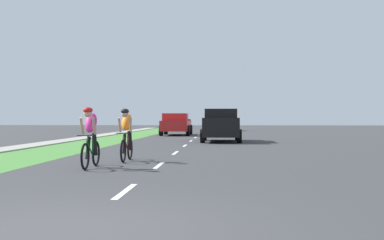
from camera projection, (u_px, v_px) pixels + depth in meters
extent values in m
plane|color=#38383A|center=(189.00, 142.00, 25.46)|extent=(120.00, 120.00, 0.00)
cube|color=#478438|center=(98.00, 142.00, 25.76)|extent=(2.98, 70.00, 0.01)
cube|color=#9E998E|center=(59.00, 142.00, 25.89)|extent=(1.27, 70.00, 0.10)
cube|color=white|center=(125.00, 191.00, 8.49)|extent=(0.12, 1.80, 0.01)
cube|color=white|center=(159.00, 165.00, 13.15)|extent=(0.12, 1.80, 0.01)
cube|color=white|center=(175.00, 153.00, 17.81)|extent=(0.12, 1.80, 0.01)
cube|color=white|center=(185.00, 146.00, 22.47)|extent=(0.12, 1.80, 0.01)
cube|color=white|center=(191.00, 141.00, 27.13)|extent=(0.12, 1.80, 0.01)
cube|color=white|center=(195.00, 137.00, 31.78)|extent=(0.12, 1.80, 0.01)
cube|color=white|center=(199.00, 135.00, 36.44)|extent=(0.12, 1.80, 0.01)
cube|color=white|center=(201.00, 133.00, 41.10)|extent=(0.12, 1.80, 0.01)
cube|color=white|center=(203.00, 132.00, 45.76)|extent=(0.12, 1.80, 0.01)
cube|color=white|center=(205.00, 130.00, 50.42)|extent=(0.12, 1.80, 0.01)
cube|color=white|center=(206.00, 129.00, 55.08)|extent=(0.12, 1.80, 0.01)
torus|color=black|center=(96.00, 153.00, 12.98)|extent=(0.06, 0.68, 0.68)
torus|color=black|center=(85.00, 156.00, 11.94)|extent=(0.06, 0.68, 0.68)
cylinder|color=#194C2D|center=(90.00, 148.00, 12.36)|extent=(0.04, 0.59, 0.43)
cylinder|color=#194C2D|center=(93.00, 144.00, 12.64)|extent=(0.04, 0.04, 0.55)
cylinder|color=#194C2D|center=(90.00, 135.00, 12.41)|extent=(0.03, 0.55, 0.03)
cylinder|color=black|center=(85.00, 136.00, 11.96)|extent=(0.42, 0.02, 0.02)
ellipsoid|color=#CC2D8C|center=(91.00, 123.00, 12.48)|extent=(0.30, 0.54, 0.63)
sphere|color=tan|center=(88.00, 113.00, 12.20)|extent=(0.20, 0.20, 0.20)
ellipsoid|color=red|center=(88.00, 110.00, 12.20)|extent=(0.24, 0.28, 0.16)
cylinder|color=tan|center=(82.00, 126.00, 12.21)|extent=(0.07, 0.26, 0.45)
cylinder|color=tan|center=(94.00, 126.00, 12.19)|extent=(0.07, 0.26, 0.45)
cylinder|color=black|center=(88.00, 148.00, 12.57)|extent=(0.10, 0.30, 0.60)
cylinder|color=black|center=(95.00, 144.00, 12.51)|extent=(0.10, 0.25, 0.61)
torus|color=black|center=(130.00, 149.00, 14.95)|extent=(0.06, 0.68, 0.68)
torus|color=black|center=(123.00, 151.00, 13.91)|extent=(0.06, 0.68, 0.68)
cylinder|color=maroon|center=(126.00, 144.00, 14.33)|extent=(0.04, 0.59, 0.43)
cylinder|color=maroon|center=(128.00, 140.00, 14.61)|extent=(0.04, 0.04, 0.55)
cylinder|color=maroon|center=(126.00, 133.00, 14.38)|extent=(0.03, 0.55, 0.03)
cylinder|color=black|center=(123.00, 133.00, 13.93)|extent=(0.42, 0.02, 0.02)
ellipsoid|color=orange|center=(127.00, 122.00, 14.44)|extent=(0.30, 0.54, 0.63)
sphere|color=tan|center=(125.00, 114.00, 14.16)|extent=(0.20, 0.20, 0.20)
ellipsoid|color=black|center=(125.00, 111.00, 14.16)|extent=(0.24, 0.28, 0.16)
cylinder|color=tan|center=(120.00, 125.00, 14.18)|extent=(0.07, 0.26, 0.45)
cylinder|color=tan|center=(130.00, 125.00, 14.16)|extent=(0.07, 0.26, 0.45)
cylinder|color=black|center=(124.00, 144.00, 14.53)|extent=(0.10, 0.30, 0.60)
cylinder|color=black|center=(130.00, 140.00, 14.47)|extent=(0.10, 0.25, 0.61)
cube|color=black|center=(221.00, 127.00, 26.35)|extent=(1.90, 4.70, 1.00)
cube|color=black|center=(221.00, 114.00, 26.55)|extent=(1.71, 2.91, 0.52)
cube|color=#1E2833|center=(221.00, 116.00, 25.30)|extent=(1.56, 0.08, 0.44)
cylinder|color=black|center=(203.00, 136.00, 25.01)|extent=(0.25, 0.72, 0.72)
cylinder|color=black|center=(239.00, 136.00, 24.89)|extent=(0.25, 0.72, 0.72)
cylinder|color=black|center=(205.00, 134.00, 27.82)|extent=(0.25, 0.72, 0.72)
cylinder|color=black|center=(237.00, 134.00, 27.71)|extent=(0.25, 0.72, 0.72)
cube|color=red|center=(176.00, 126.00, 36.33)|extent=(1.96, 5.10, 0.76)
cube|color=red|center=(175.00, 118.00, 35.56)|extent=(1.80, 1.78, 0.64)
cube|color=#1E2833|center=(175.00, 118.00, 34.85)|extent=(1.67, 0.08, 0.52)
cube|color=red|center=(166.00, 122.00, 37.40)|extent=(0.08, 2.80, 0.40)
cube|color=red|center=(189.00, 122.00, 37.29)|extent=(0.08, 2.80, 0.40)
cube|color=red|center=(179.00, 121.00, 38.84)|extent=(1.80, 0.08, 0.40)
cylinder|color=black|center=(161.00, 131.00, 34.86)|extent=(0.26, 0.76, 0.76)
cylinder|color=black|center=(188.00, 131.00, 34.75)|extent=(0.26, 0.76, 0.76)
cylinder|color=black|center=(166.00, 130.00, 37.92)|extent=(0.26, 0.76, 0.76)
cylinder|color=black|center=(191.00, 130.00, 37.80)|extent=(0.26, 0.76, 0.76)
cube|color=silver|center=(222.00, 124.00, 48.95)|extent=(1.76, 4.30, 0.76)
cube|color=silver|center=(222.00, 118.00, 49.09)|extent=(1.55, 2.24, 0.52)
cube|color=#1E2833|center=(222.00, 119.00, 48.13)|extent=(1.44, 0.08, 0.44)
cylinder|color=black|center=(213.00, 128.00, 47.67)|extent=(0.22, 0.64, 0.64)
cylinder|color=black|center=(230.00, 128.00, 47.56)|extent=(0.22, 0.64, 0.64)
cylinder|color=black|center=(213.00, 127.00, 50.33)|extent=(0.22, 0.64, 0.64)
cylinder|color=black|center=(230.00, 127.00, 50.22)|extent=(0.22, 0.64, 0.64)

